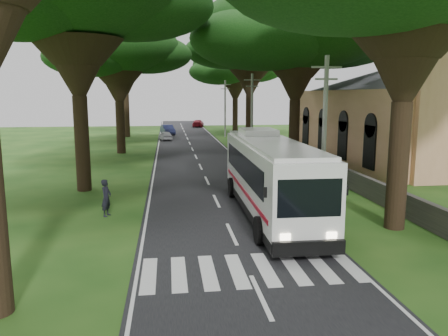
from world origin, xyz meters
The scene contains 18 objects.
ground centered at (0.00, 0.00, 0.00)m, with size 140.00×140.00×0.00m, color #1A4413.
road centered at (0.00, 25.00, 0.01)m, with size 8.00×120.00×0.04m, color black.
crosswalk centered at (0.00, -2.00, 0.00)m, with size 8.00×3.00×0.01m, color silver.
property_wall centered at (9.00, 24.00, 0.60)m, with size 0.35×50.00×1.20m, color #383533.
church centered at (17.86, 21.55, 4.91)m, with size 14.00×24.00×11.60m.
pole_near centered at (5.50, 6.00, 4.18)m, with size 1.60×0.24×8.00m.
pole_mid centered at (5.50, 26.00, 4.18)m, with size 1.60×0.24×8.00m.
pole_far centered at (5.50, 46.00, 4.18)m, with size 1.60×0.24×8.00m.
tree_l_midb centered at (-7.50, 30.00, 10.52)m, with size 12.57×12.57×13.36m.
tree_l_far centered at (-8.50, 48.00, 12.27)m, with size 13.81×13.81×15.36m.
tree_r_mida centered at (8.00, 20.00, 11.30)m, with size 16.22×16.22×14.81m.
tree_r_midb centered at (7.50, 38.00, 12.15)m, with size 14.63×14.63×15.38m.
tree_r_far centered at (8.50, 56.00, 10.62)m, with size 13.97×13.97×13.70m.
coach_bus centered at (2.34, 4.90, 2.04)m, with size 3.16×12.88×3.79m.
distant_car_a centered at (-3.00, 42.16, 0.64)m, with size 1.43×3.55×1.21m, color #B0B1B5.
distant_car_b centered at (-2.68, 50.48, 0.76)m, with size 1.55×4.44×1.46m, color #222650.
distant_car_c centered at (3.00, 65.86, 0.69)m, with size 1.84×4.54×1.32m, color maroon.
pedestrian centered at (-5.78, 5.70, 0.93)m, with size 0.68×0.45×1.87m, color black.
Camera 1 is at (-2.67, -16.05, 6.02)m, focal length 35.00 mm.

